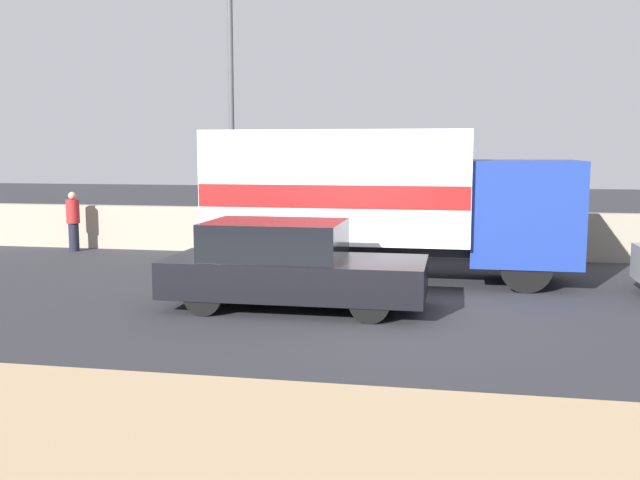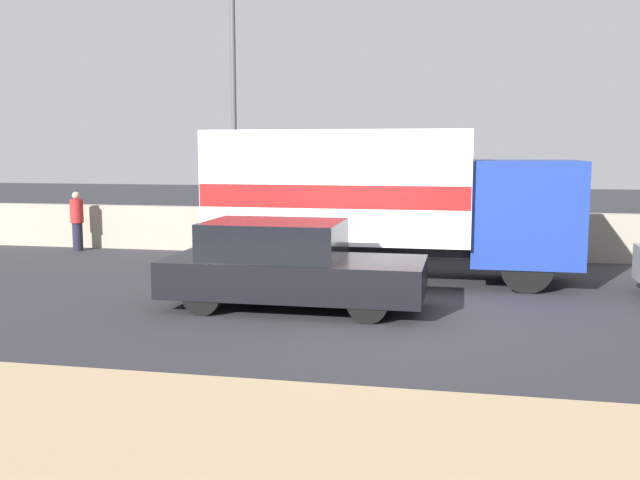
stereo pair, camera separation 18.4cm
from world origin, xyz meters
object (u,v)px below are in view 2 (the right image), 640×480
street_lamp (234,101)px  car_hatchback (288,265)px  box_truck (376,196)px  pedestrian (77,220)px

street_lamp → car_hatchback: bearing=-63.1°
street_lamp → box_truck: size_ratio=0.90×
box_truck → car_hatchback: bearing=-110.4°
box_truck → car_hatchback: (-1.16, -3.13, -1.04)m
box_truck → car_hatchback: box_truck is taller
street_lamp → box_truck: street_lamp is taller
pedestrian → box_truck: bearing=-17.0°
street_lamp → box_truck: 5.06m
box_truck → pedestrian: (-8.60, 2.63, -0.96)m
street_lamp → car_hatchback: size_ratio=1.52×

